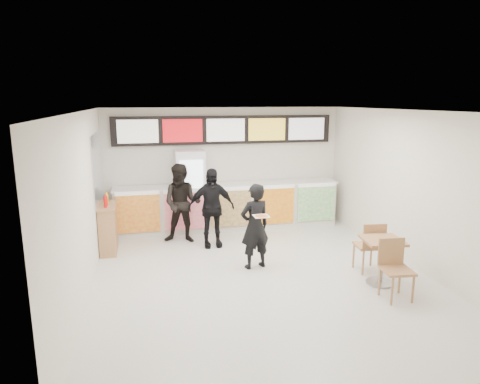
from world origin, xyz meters
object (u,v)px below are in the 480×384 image
object	(u,v)px
customer_main	(255,226)
condiment_ledge	(108,228)
service_counter	(228,206)
customer_mid	(211,208)
drinks_fridge	(190,191)
customer_left	(182,203)
cafe_table	(382,253)

from	to	relation	value
customer_main	condiment_ledge	size ratio (longest dim) A/B	1.35
condiment_ledge	customer_main	bearing A→B (deg)	-28.98
service_counter	customer_main	xyz separation A→B (m)	(-0.01, -2.65, 0.26)
customer_mid	service_counter	bearing A→B (deg)	61.87
service_counter	customer_main	world-z (taller)	customer_main
drinks_fridge	customer_mid	size ratio (longest dim) A/B	1.14
service_counter	customer_left	xyz separation A→B (m)	(-1.22, -0.80, 0.33)
service_counter	customer_left	size ratio (longest dim) A/B	3.09
condiment_ledge	customer_left	bearing A→B (deg)	10.13
customer_main	cafe_table	xyz separation A→B (m)	(1.97, -1.22, -0.26)
service_counter	customer_mid	distance (m)	1.42
customer_left	cafe_table	bearing A→B (deg)	-28.82
drinks_fridge	customer_left	world-z (taller)	drinks_fridge
condiment_ledge	cafe_table	bearing A→B (deg)	-30.10
cafe_table	condiment_ledge	size ratio (longest dim) A/B	1.40
customer_mid	condiment_ledge	bearing A→B (deg)	174.69
customer_main	drinks_fridge	bearing A→B (deg)	-85.55
drinks_fridge	customer_main	size ratio (longest dim) A/B	1.21
customer_main	cafe_table	distance (m)	2.33
cafe_table	condiment_ledge	world-z (taller)	condiment_ledge
drinks_fridge	customer_mid	distance (m)	1.30
customer_mid	cafe_table	distance (m)	3.70
customer_left	condiment_ledge	bearing A→B (deg)	-154.80
customer_main	customer_left	distance (m)	2.21
drinks_fridge	customer_mid	world-z (taller)	drinks_fridge
customer_left	cafe_table	xyz separation A→B (m)	(3.18, -3.06, -0.33)
customer_main	cafe_table	world-z (taller)	customer_main
cafe_table	customer_mid	bearing A→B (deg)	141.78
service_counter	condiment_ledge	distance (m)	3.02
service_counter	drinks_fridge	xyz separation A→B (m)	(-0.93, 0.02, 0.43)
service_counter	cafe_table	world-z (taller)	service_counter
customer_main	customer_mid	xyz separation A→B (m)	(-0.62, 1.41, 0.05)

